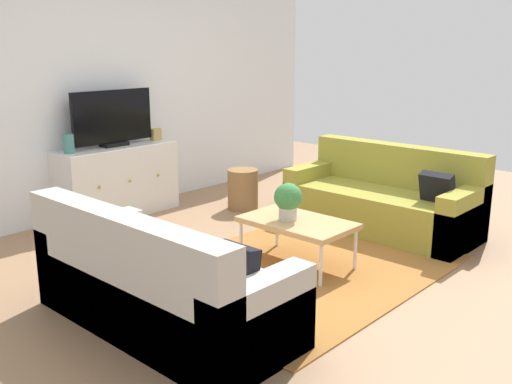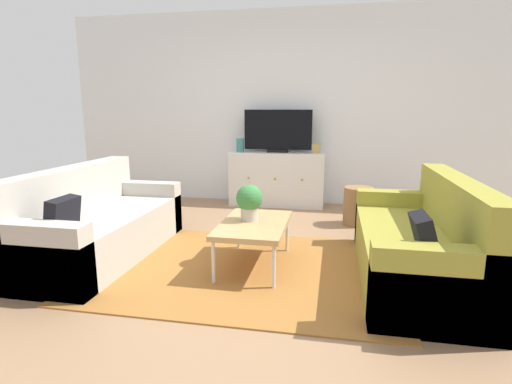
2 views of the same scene
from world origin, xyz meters
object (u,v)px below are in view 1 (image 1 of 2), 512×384
Objects in this scene: glass_vase at (69,144)px; wicker_basket at (243,189)px; couch_right_side at (386,202)px; potted_plant at (288,200)px; flat_screen_tv at (113,118)px; mantel_clock at (156,134)px; tv_console at (118,181)px; coffee_table at (297,224)px; couch_left_side at (155,290)px.

glass_vase reaches higher than wicker_basket.
couch_right_side is 1.46m from potted_plant.
flat_screen_tv is 0.58m from mantel_clock.
glass_vase is (-0.54, 0.00, 0.47)m from tv_console.
coffee_table is 2.35m from tv_console.
mantel_clock is (0.54, -0.02, -0.23)m from flat_screen_tv.
potted_plant is 2.30m from tv_console.
mantel_clock is 0.29× the size of wicker_basket.
couch_left_side is at bearing -147.54° from wicker_basket.
mantel_clock reaches higher than wicker_basket.
tv_console is 10.11× the size of mantel_clock.
couch_right_side is 1.61m from wicker_basket.
couch_right_side is 1.96× the size of flat_screen_tv.
couch_right_side reaches higher than coffee_table.
wicker_basket is (0.54, -0.82, -0.59)m from mantel_clock.
glass_vase reaches higher than potted_plant.
glass_vase is (-2.04, 2.37, 0.57)m from couch_right_side.
couch_left_side is at bearing -119.60° from flat_screen_tv.
coffee_table is 2.94× the size of potted_plant.
coffee_table is 1.80m from wicker_basket.
potted_plant is (1.44, 0.09, 0.29)m from couch_left_side.
couch_right_side is 2.81m from tv_console.
coffee_table is 2.42m from mantel_clock.
mantel_clock is at bearing 112.24° from couch_right_side.
tv_console is (-1.51, 2.37, 0.10)m from couch_right_side.
flat_screen_tv is at bearing 2.13° from glass_vase.
couch_right_side is 3.19m from glass_vase.
couch_right_side is 1.38m from coffee_table.
couch_left_side is 1.00× the size of couch_right_side.
couch_right_side reaches higher than wicker_basket.
couch_left_side is 1.50m from coffee_table.
flat_screen_tv reaches higher than tv_console.
couch_right_side is at bearing 0.00° from couch_left_side.
couch_left_side is 2.74m from tv_console.
glass_vase reaches higher than couch_right_side.
flat_screen_tv is 4.97× the size of glass_vase.
tv_console is 2.93× the size of wicker_basket.
coffee_table is at bearing -74.02° from glass_vase.
potted_plant is 2.38m from glass_vase.
tv_console is 1.37m from wicker_basket.
potted_plant is 2.36m from flat_screen_tv.
tv_console is 1.39× the size of flat_screen_tv.
coffee_table is 7.04× the size of mantel_clock.
coffee_table is at bearing -86.73° from flat_screen_tv.
couch_left_side is 14.20× the size of mantel_clock.
couch_left_side is 2.89m from wicker_basket.
mantel_clock is at bearing 0.00° from glass_vase.
couch_left_side is at bearing -109.12° from glass_vase.
potted_plant is 0.24× the size of tv_console.
tv_console is at bearing 93.30° from coffee_table.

